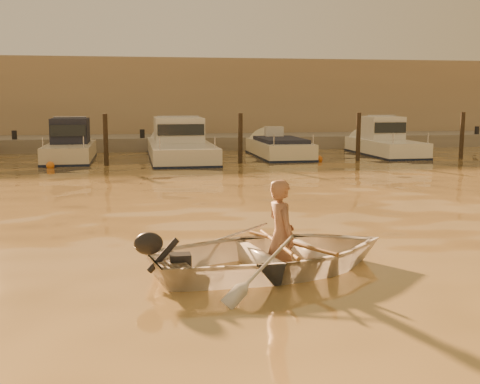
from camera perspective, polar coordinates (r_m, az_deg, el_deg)
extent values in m
plane|color=olive|center=(11.28, 13.57, -4.63)|extent=(160.00, 160.00, 0.00)
imported|color=silver|center=(9.12, 3.33, -5.86)|extent=(4.22, 3.38, 0.78)
imported|color=#94644A|center=(9.10, 3.92, -4.11)|extent=(0.52, 0.69, 1.69)
cylinder|color=brown|center=(9.19, 4.76, -4.79)|extent=(0.89, 1.95, 0.13)
cylinder|color=brown|center=(9.11, 3.63, -4.91)|extent=(0.12, 2.10, 0.13)
cylinder|color=#2D2319|center=(23.91, -12.61, 4.62)|extent=(0.18, 0.18, 2.20)
cylinder|color=#2D2319|center=(24.27, 0.03, 4.90)|extent=(0.18, 0.18, 2.20)
cylinder|color=#2D2319|center=(25.63, 11.15, 4.94)|extent=(0.18, 0.18, 2.20)
cylinder|color=#2D2319|center=(27.68, 20.29, 4.84)|extent=(0.18, 0.18, 2.20)
sphere|color=orange|center=(23.59, -17.54, 2.42)|extent=(0.30, 0.30, 0.30)
sphere|color=silver|center=(22.66, -2.96, 2.57)|extent=(0.30, 0.30, 0.30)
sphere|color=#C35C16|center=(25.04, 7.51, 3.11)|extent=(0.30, 0.30, 0.30)
sphere|color=silver|center=(26.35, 15.93, 3.13)|extent=(0.30, 0.30, 0.30)
cube|color=gray|center=(31.94, -2.06, 4.50)|extent=(52.00, 4.00, 1.00)
cube|color=#9E8466|center=(37.30, -3.28, 8.58)|extent=(46.00, 7.00, 4.80)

